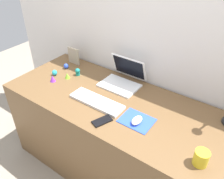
{
  "coord_description": "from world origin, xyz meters",
  "views": [
    {
      "loc": [
        0.75,
        -1.1,
        1.76
      ],
      "look_at": [
        -0.04,
        0.0,
        0.83
      ],
      "focal_mm": 37.44,
      "sensor_mm": 36.0,
      "label": 1
    }
  ],
  "objects_px": {
    "toy_figurine_lime": "(67,76)",
    "picture_frame": "(74,56)",
    "laptop": "(124,77)",
    "toy_figurine_blue": "(66,66)",
    "toy_figurine_cyan": "(55,73)",
    "mouse": "(137,120)",
    "coffee_mug": "(201,158)",
    "keyboard": "(97,101)",
    "toy_figurine_purple": "(53,79)",
    "toy_figurine_teal": "(78,72)",
    "cell_phone": "(102,121)"
  },
  "relations": [
    {
      "from": "toy_figurine_lime",
      "to": "toy_figurine_purple",
      "type": "xyz_separation_m",
      "value": [
        -0.06,
        -0.1,
        0.0
      ]
    },
    {
      "from": "cell_phone",
      "to": "picture_frame",
      "type": "xyz_separation_m",
      "value": [
        -0.69,
        0.48,
        0.07
      ]
    },
    {
      "from": "laptop",
      "to": "coffee_mug",
      "type": "xyz_separation_m",
      "value": [
        0.76,
        -0.42,
        -0.01
      ]
    },
    {
      "from": "mouse",
      "to": "toy_figurine_blue",
      "type": "height_order",
      "value": "toy_figurine_blue"
    },
    {
      "from": "toy_figurine_blue",
      "to": "toy_figurine_cyan",
      "type": "bearing_deg",
      "value": -88.34
    },
    {
      "from": "mouse",
      "to": "cell_phone",
      "type": "xyz_separation_m",
      "value": [
        -0.19,
        -0.12,
        -0.02
      ]
    },
    {
      "from": "toy_figurine_blue",
      "to": "toy_figurine_teal",
      "type": "distance_m",
      "value": 0.16
    },
    {
      "from": "toy_figurine_cyan",
      "to": "toy_figurine_lime",
      "type": "xyz_separation_m",
      "value": [
        0.12,
        0.03,
        -0.0
      ]
    },
    {
      "from": "toy_figurine_blue",
      "to": "toy_figurine_cyan",
      "type": "height_order",
      "value": "toy_figurine_cyan"
    },
    {
      "from": "keyboard",
      "to": "toy_figurine_blue",
      "type": "height_order",
      "value": "toy_figurine_blue"
    },
    {
      "from": "cell_phone",
      "to": "toy_figurine_purple",
      "type": "height_order",
      "value": "toy_figurine_purple"
    },
    {
      "from": "toy_figurine_purple",
      "to": "mouse",
      "type": "bearing_deg",
      "value": -2.18
    },
    {
      "from": "keyboard",
      "to": "toy_figurine_purple",
      "type": "xyz_separation_m",
      "value": [
        -0.47,
        0.01,
        0.02
      ]
    },
    {
      "from": "picture_frame",
      "to": "toy_figurine_blue",
      "type": "bearing_deg",
      "value": -86.04
    },
    {
      "from": "keyboard",
      "to": "toy_figurine_purple",
      "type": "bearing_deg",
      "value": 178.25
    },
    {
      "from": "toy_figurine_purple",
      "to": "toy_figurine_cyan",
      "type": "bearing_deg",
      "value": 127.59
    },
    {
      "from": "laptop",
      "to": "toy_figurine_purple",
      "type": "bearing_deg",
      "value": -146.83
    },
    {
      "from": "coffee_mug",
      "to": "toy_figurine_teal",
      "type": "bearing_deg",
      "value": 165.24
    },
    {
      "from": "toy_figurine_teal",
      "to": "toy_figurine_purple",
      "type": "xyz_separation_m",
      "value": [
        -0.1,
        -0.19,
        -0.01
      ]
    },
    {
      "from": "mouse",
      "to": "toy_figurine_teal",
      "type": "height_order",
      "value": "toy_figurine_teal"
    },
    {
      "from": "mouse",
      "to": "coffee_mug",
      "type": "relative_size",
      "value": 1.08
    },
    {
      "from": "keyboard",
      "to": "mouse",
      "type": "xyz_separation_m",
      "value": [
        0.34,
        -0.02,
        0.01
      ]
    },
    {
      "from": "laptop",
      "to": "toy_figurine_lime",
      "type": "relative_size",
      "value": 6.36
    },
    {
      "from": "picture_frame",
      "to": "toy_figurine_blue",
      "type": "height_order",
      "value": "picture_frame"
    },
    {
      "from": "laptop",
      "to": "keyboard",
      "type": "relative_size",
      "value": 0.73
    },
    {
      "from": "toy_figurine_blue",
      "to": "toy_figurine_lime",
      "type": "height_order",
      "value": "same"
    },
    {
      "from": "laptop",
      "to": "toy_figurine_blue",
      "type": "height_order",
      "value": "laptop"
    },
    {
      "from": "mouse",
      "to": "coffee_mug",
      "type": "bearing_deg",
      "value": -10.41
    },
    {
      "from": "laptop",
      "to": "toy_figurine_cyan",
      "type": "height_order",
      "value": "laptop"
    },
    {
      "from": "toy_figurine_cyan",
      "to": "toy_figurine_teal",
      "type": "bearing_deg",
      "value": 35.56
    },
    {
      "from": "toy_figurine_blue",
      "to": "toy_figurine_teal",
      "type": "xyz_separation_m",
      "value": [
        0.16,
        -0.03,
        0.01
      ]
    },
    {
      "from": "picture_frame",
      "to": "toy_figurine_cyan",
      "type": "distance_m",
      "value": 0.26
    },
    {
      "from": "toy_figurine_lime",
      "to": "mouse",
      "type": "bearing_deg",
      "value": -10.26
    },
    {
      "from": "mouse",
      "to": "toy_figurine_purple",
      "type": "bearing_deg",
      "value": 177.82
    },
    {
      "from": "picture_frame",
      "to": "toy_figurine_lime",
      "type": "distance_m",
      "value": 0.27
    },
    {
      "from": "coffee_mug",
      "to": "toy_figurine_cyan",
      "type": "height_order",
      "value": "coffee_mug"
    },
    {
      "from": "toy_figurine_teal",
      "to": "laptop",
      "type": "bearing_deg",
      "value": 17.96
    },
    {
      "from": "coffee_mug",
      "to": "toy_figurine_purple",
      "type": "height_order",
      "value": "coffee_mug"
    },
    {
      "from": "keyboard",
      "to": "toy_figurine_cyan",
      "type": "bearing_deg",
      "value": 170.17
    },
    {
      "from": "toy_figurine_teal",
      "to": "toy_figurine_purple",
      "type": "bearing_deg",
      "value": -117.47
    },
    {
      "from": "mouse",
      "to": "toy_figurine_cyan",
      "type": "height_order",
      "value": "toy_figurine_cyan"
    },
    {
      "from": "laptop",
      "to": "coffee_mug",
      "type": "bearing_deg",
      "value": -29.22
    },
    {
      "from": "keyboard",
      "to": "toy_figurine_teal",
      "type": "bearing_deg",
      "value": 151.0
    },
    {
      "from": "keyboard",
      "to": "cell_phone",
      "type": "distance_m",
      "value": 0.21
    },
    {
      "from": "toy_figurine_blue",
      "to": "toy_figurine_lime",
      "type": "distance_m",
      "value": 0.17
    },
    {
      "from": "toy_figurine_lime",
      "to": "picture_frame",
      "type": "bearing_deg",
      "value": 120.57
    },
    {
      "from": "toy_figurine_cyan",
      "to": "toy_figurine_lime",
      "type": "height_order",
      "value": "same"
    },
    {
      "from": "toy_figurine_purple",
      "to": "toy_figurine_lime",
      "type": "bearing_deg",
      "value": 59.64
    },
    {
      "from": "mouse",
      "to": "toy_figurine_lime",
      "type": "bearing_deg",
      "value": 169.74
    },
    {
      "from": "cell_phone",
      "to": "coffee_mug",
      "type": "xyz_separation_m",
      "value": [
        0.62,
        0.04,
        0.04
      ]
    }
  ]
}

